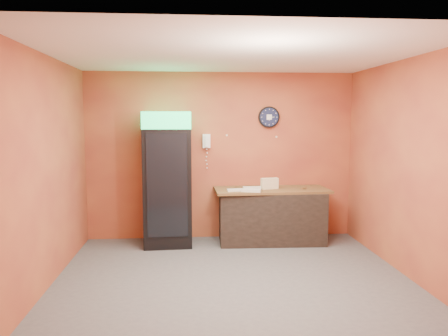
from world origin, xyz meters
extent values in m
plane|color=#47474C|center=(0.00, 0.00, 0.00)|extent=(4.50, 4.50, 0.00)
cube|color=#BA6134|center=(0.00, 2.00, 1.40)|extent=(4.50, 0.02, 2.80)
cube|color=#BA6134|center=(-2.25, 0.00, 1.40)|extent=(0.02, 4.00, 2.80)
cube|color=#BA6134|center=(2.25, 0.00, 1.40)|extent=(0.02, 4.00, 2.80)
cube|color=white|center=(0.00, 0.00, 2.80)|extent=(4.50, 4.00, 0.02)
cube|color=black|center=(-0.89, 1.65, 0.93)|extent=(0.78, 0.78, 1.87)
cube|color=#1BE66F|center=(-0.89, 1.65, 2.00)|extent=(0.78, 0.78, 0.27)
cube|color=black|center=(-0.91, 1.27, 1.02)|extent=(0.62, 0.05, 1.60)
cube|color=black|center=(0.80, 1.62, 0.42)|extent=(1.72, 0.82, 0.85)
cylinder|color=black|center=(0.81, 1.98, 2.05)|extent=(0.36, 0.05, 0.36)
cylinder|color=#0F1433|center=(0.81, 1.95, 2.05)|extent=(0.31, 0.01, 0.31)
cube|color=white|center=(0.81, 1.94, 2.05)|extent=(0.09, 0.00, 0.09)
cube|color=white|center=(-0.25, 1.96, 1.66)|extent=(0.13, 0.07, 0.23)
cube|color=white|center=(-0.25, 1.91, 1.66)|extent=(0.05, 0.04, 0.19)
cube|color=brown|center=(0.80, 1.62, 0.87)|extent=(1.87, 0.81, 0.04)
cube|color=beige|center=(0.77, 1.61, 0.92)|extent=(0.29, 0.15, 0.06)
cube|color=beige|center=(0.77, 1.61, 0.98)|extent=(0.29, 0.15, 0.06)
cube|color=beige|center=(0.77, 1.61, 1.04)|extent=(0.29, 0.15, 0.06)
cube|color=silver|center=(0.18, 1.42, 0.91)|extent=(0.26, 0.13, 0.04)
cube|color=silver|center=(0.43, 1.35, 0.91)|extent=(0.32, 0.21, 0.04)
cube|color=silver|center=(0.48, 1.58, 0.91)|extent=(0.29, 0.12, 0.04)
cylinder|color=silver|center=(0.68, 1.72, 0.92)|extent=(0.06, 0.06, 0.06)
camera|label=1|loc=(-0.56, -5.35, 2.04)|focal=35.00mm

